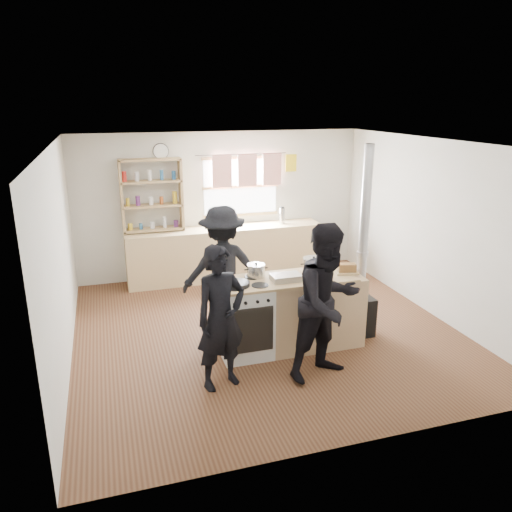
{
  "coord_description": "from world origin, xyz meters",
  "views": [
    {
      "loc": [
        -1.94,
        -5.89,
        3.0
      ],
      "look_at": [
        -0.16,
        -0.1,
        1.1
      ],
      "focal_mm": 35.0,
      "sensor_mm": 36.0,
      "label": 1
    }
  ],
  "objects_px": {
    "skillet_greens": "(238,284)",
    "stockpot_stove": "(256,271)",
    "thermos": "(282,216)",
    "person_near_left": "(221,318)",
    "cooking_island": "(290,313)",
    "person_near_right": "(328,302)",
    "roast_tray": "(286,277)",
    "stockpot_counter": "(314,265)",
    "person_far": "(223,268)",
    "bread_board": "(347,269)",
    "flue_heater": "(360,288)"
  },
  "relations": [
    {
      "from": "bread_board",
      "to": "person_far",
      "type": "relative_size",
      "value": 0.19
    },
    {
      "from": "thermos",
      "to": "flue_heater",
      "type": "xyz_separation_m",
      "value": [
        0.11,
        -2.69,
        -0.39
      ]
    },
    {
      "from": "cooking_island",
      "to": "stockpot_stove",
      "type": "bearing_deg",
      "value": 158.64
    },
    {
      "from": "thermos",
      "to": "roast_tray",
      "type": "relative_size",
      "value": 0.78
    },
    {
      "from": "thermos",
      "to": "roast_tray",
      "type": "xyz_separation_m",
      "value": [
        -0.98,
        -2.84,
        -0.07
      ]
    },
    {
      "from": "skillet_greens",
      "to": "stockpot_stove",
      "type": "distance_m",
      "value": 0.39
    },
    {
      "from": "stockpot_counter",
      "to": "person_near_right",
      "type": "height_order",
      "value": "person_near_right"
    },
    {
      "from": "cooking_island",
      "to": "stockpot_stove",
      "type": "xyz_separation_m",
      "value": [
        -0.4,
        0.16,
        0.54
      ]
    },
    {
      "from": "flue_heater",
      "to": "cooking_island",
      "type": "bearing_deg",
      "value": -175.71
    },
    {
      "from": "stockpot_counter",
      "to": "person_far",
      "type": "xyz_separation_m",
      "value": [
        -1.0,
        0.76,
        -0.18
      ]
    },
    {
      "from": "thermos",
      "to": "roast_tray",
      "type": "distance_m",
      "value": 3.0
    },
    {
      "from": "roast_tray",
      "to": "person_near_right",
      "type": "bearing_deg",
      "value": -70.84
    },
    {
      "from": "roast_tray",
      "to": "bread_board",
      "type": "bearing_deg",
      "value": 1.93
    },
    {
      "from": "thermos",
      "to": "skillet_greens",
      "type": "distance_m",
      "value": 3.27
    },
    {
      "from": "stockpot_stove",
      "to": "person_far",
      "type": "distance_m",
      "value": 0.77
    },
    {
      "from": "thermos",
      "to": "person_near_right",
      "type": "relative_size",
      "value": 0.16
    },
    {
      "from": "skillet_greens",
      "to": "person_near_right",
      "type": "bearing_deg",
      "value": -38.44
    },
    {
      "from": "skillet_greens",
      "to": "bread_board",
      "type": "height_order",
      "value": "bread_board"
    },
    {
      "from": "bread_board",
      "to": "flue_heater",
      "type": "xyz_separation_m",
      "value": [
        0.27,
        0.12,
        -0.33
      ]
    },
    {
      "from": "thermos",
      "to": "roast_tray",
      "type": "height_order",
      "value": "thermos"
    },
    {
      "from": "skillet_greens",
      "to": "flue_heater",
      "type": "xyz_separation_m",
      "value": [
        1.7,
        0.16,
        -0.31
      ]
    },
    {
      "from": "skillet_greens",
      "to": "stockpot_stove",
      "type": "xyz_separation_m",
      "value": [
        0.3,
        0.24,
        0.05
      ]
    },
    {
      "from": "person_far",
      "to": "person_near_right",
      "type": "bearing_deg",
      "value": 115.49
    },
    {
      "from": "flue_heater",
      "to": "person_near_left",
      "type": "bearing_deg",
      "value": -161.32
    },
    {
      "from": "bread_board",
      "to": "flue_heater",
      "type": "bearing_deg",
      "value": 22.99
    },
    {
      "from": "flue_heater",
      "to": "stockpot_stove",
      "type": "bearing_deg",
      "value": 176.71
    },
    {
      "from": "person_near_right",
      "to": "person_far",
      "type": "distance_m",
      "value": 1.8
    },
    {
      "from": "cooking_island",
      "to": "person_near_right",
      "type": "xyz_separation_m",
      "value": [
        0.14,
        -0.75,
        0.42
      ]
    },
    {
      "from": "stockpot_stove",
      "to": "person_near_left",
      "type": "distance_m",
      "value": 1.01
    },
    {
      "from": "cooking_island",
      "to": "person_near_right",
      "type": "bearing_deg",
      "value": -79.16
    },
    {
      "from": "person_near_right",
      "to": "person_far",
      "type": "height_order",
      "value": "person_near_right"
    },
    {
      "from": "skillet_greens",
      "to": "person_far",
      "type": "bearing_deg",
      "value": 87.51
    },
    {
      "from": "bread_board",
      "to": "person_near_left",
      "type": "distance_m",
      "value": 1.85
    },
    {
      "from": "skillet_greens",
      "to": "flue_heater",
      "type": "bearing_deg",
      "value": 5.44
    },
    {
      "from": "roast_tray",
      "to": "thermos",
      "type": "bearing_deg",
      "value": 70.92
    },
    {
      "from": "bread_board",
      "to": "person_near_right",
      "type": "height_order",
      "value": "person_near_right"
    },
    {
      "from": "flue_heater",
      "to": "roast_tray",
      "type": "bearing_deg",
      "value": -172.51
    },
    {
      "from": "stockpot_stove",
      "to": "person_near_left",
      "type": "relative_size",
      "value": 0.14
    },
    {
      "from": "thermos",
      "to": "person_near_left",
      "type": "height_order",
      "value": "person_near_left"
    },
    {
      "from": "cooking_island",
      "to": "flue_heater",
      "type": "relative_size",
      "value": 0.79
    },
    {
      "from": "skillet_greens",
      "to": "person_near_left",
      "type": "relative_size",
      "value": 0.24
    },
    {
      "from": "flue_heater",
      "to": "person_far",
      "type": "height_order",
      "value": "flue_heater"
    },
    {
      "from": "cooking_island",
      "to": "skillet_greens",
      "type": "relative_size",
      "value": 5.18
    },
    {
      "from": "cooking_island",
      "to": "stockpot_stove",
      "type": "distance_m",
      "value": 0.69
    },
    {
      "from": "stockpot_counter",
      "to": "skillet_greens",
      "type": "bearing_deg",
      "value": -169.35
    },
    {
      "from": "thermos",
      "to": "person_far",
      "type": "xyz_separation_m",
      "value": [
        -1.54,
        -1.91,
        -0.2
      ]
    },
    {
      "from": "stockpot_stove",
      "to": "person_far",
      "type": "height_order",
      "value": "person_far"
    },
    {
      "from": "person_near_right",
      "to": "skillet_greens",
      "type": "bearing_deg",
      "value": 124.68
    },
    {
      "from": "cooking_island",
      "to": "stockpot_counter",
      "type": "relative_size",
      "value": 7.12
    },
    {
      "from": "cooking_island",
      "to": "roast_tray",
      "type": "xyz_separation_m",
      "value": [
        -0.09,
        -0.07,
        0.5
      ]
    }
  ]
}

